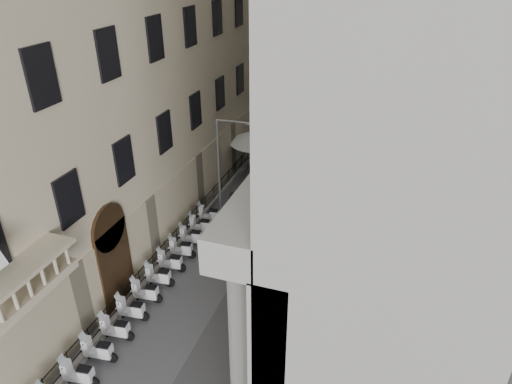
# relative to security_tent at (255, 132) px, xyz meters

# --- Properties ---
(iron_fence) EXTENTS (0.30, 28.00, 1.40)m
(iron_fence) POSITION_rel_security_tent_xyz_m (-0.70, -11.55, -3.03)
(iron_fence) COLOR black
(iron_fence) RESTS_ON ground
(blue_awning) EXTENTS (1.60, 3.00, 3.00)m
(blue_awning) POSITION_rel_security_tent_xyz_m (7.75, -3.55, -3.03)
(blue_awning) COLOR navy
(blue_awning) RESTS_ON ground
(scooter_3) EXTENTS (1.46, 0.74, 1.50)m
(scooter_3) POSITION_rel_security_tent_xyz_m (0.00, -22.53, -3.03)
(scooter_3) COLOR white
(scooter_3) RESTS_ON ground
(scooter_4) EXTENTS (1.46, 0.74, 1.50)m
(scooter_4) POSITION_rel_security_tent_xyz_m (0.00, -21.21, -3.03)
(scooter_4) COLOR white
(scooter_4) RESTS_ON ground
(scooter_5) EXTENTS (1.46, 0.74, 1.50)m
(scooter_5) POSITION_rel_security_tent_xyz_m (0.00, -19.88, -3.03)
(scooter_5) COLOR white
(scooter_5) RESTS_ON ground
(scooter_6) EXTENTS (1.46, 0.74, 1.50)m
(scooter_6) POSITION_rel_security_tent_xyz_m (0.00, -18.55, -3.03)
(scooter_6) COLOR white
(scooter_6) RESTS_ON ground
(scooter_7) EXTENTS (1.46, 0.74, 1.50)m
(scooter_7) POSITION_rel_security_tent_xyz_m (0.00, -17.23, -3.03)
(scooter_7) COLOR white
(scooter_7) RESTS_ON ground
(scooter_8) EXTENTS (1.46, 0.74, 1.50)m
(scooter_8) POSITION_rel_security_tent_xyz_m (0.00, -15.90, -3.03)
(scooter_8) COLOR white
(scooter_8) RESTS_ON ground
(scooter_9) EXTENTS (1.46, 0.74, 1.50)m
(scooter_9) POSITION_rel_security_tent_xyz_m (0.00, -14.57, -3.03)
(scooter_9) COLOR white
(scooter_9) RESTS_ON ground
(scooter_10) EXTENTS (1.46, 0.74, 1.50)m
(scooter_10) POSITION_rel_security_tent_xyz_m (0.00, -13.25, -3.03)
(scooter_10) COLOR white
(scooter_10) RESTS_ON ground
(scooter_11) EXTENTS (1.46, 0.74, 1.50)m
(scooter_11) POSITION_rel_security_tent_xyz_m (0.00, -11.92, -3.03)
(scooter_11) COLOR white
(scooter_11) RESTS_ON ground
(scooter_12) EXTENTS (1.46, 0.74, 1.50)m
(scooter_12) POSITION_rel_security_tent_xyz_m (0.00, -10.59, -3.03)
(scooter_12) COLOR white
(scooter_12) RESTS_ON ground
(scooter_13) EXTENTS (1.46, 0.74, 1.50)m
(scooter_13) POSITION_rel_security_tent_xyz_m (0.00, -9.27, -3.03)
(scooter_13) COLOR white
(scooter_13) RESTS_ON ground
(barrier_2) EXTENTS (0.60, 2.40, 1.10)m
(barrier_2) POSITION_rel_security_tent_xyz_m (7.10, -18.46, -3.03)
(barrier_2) COLOR #989A9F
(barrier_2) RESTS_ON ground
(barrier_3) EXTENTS (0.60, 2.40, 1.10)m
(barrier_3) POSITION_rel_security_tent_xyz_m (7.10, -15.96, -3.03)
(barrier_3) COLOR #989A9F
(barrier_3) RESTS_ON ground
(barrier_4) EXTENTS (0.60, 2.40, 1.10)m
(barrier_4) POSITION_rel_security_tent_xyz_m (7.10, -13.46, -3.03)
(barrier_4) COLOR #989A9F
(barrier_4) RESTS_ON ground
(barrier_5) EXTENTS (0.60, 2.40, 1.10)m
(barrier_5) POSITION_rel_security_tent_xyz_m (7.10, -10.96, -3.03)
(barrier_5) COLOR #989A9F
(barrier_5) RESTS_ON ground
(barrier_6) EXTENTS (0.60, 2.40, 1.10)m
(barrier_6) POSITION_rel_security_tent_xyz_m (7.10, -8.46, -3.03)
(barrier_6) COLOR #989A9F
(barrier_6) RESTS_ON ground
(barrier_7) EXTENTS (0.60, 2.40, 1.10)m
(barrier_7) POSITION_rel_security_tent_xyz_m (7.10, -5.96, -3.03)
(barrier_7) COLOR #989A9F
(barrier_7) RESTS_ON ground
(security_tent) EXTENTS (4.46, 4.46, 3.62)m
(security_tent) POSITION_rel_security_tent_xyz_m (0.00, 0.00, 0.00)
(security_tent) COLOR white
(security_tent) RESTS_ON ground
(street_lamp) EXTENTS (2.34, 0.25, 7.15)m
(street_lamp) POSITION_rel_security_tent_xyz_m (0.95, -8.96, 1.18)
(street_lamp) COLOR gray
(street_lamp) RESTS_ON ground
(info_kiosk) EXTENTS (0.45, 0.82, 1.67)m
(info_kiosk) POSITION_rel_security_tent_xyz_m (1.11, -8.08, -2.19)
(info_kiosk) COLOR black
(info_kiosk) RESTS_ON ground
(pedestrian_a) EXTENTS (0.81, 0.64, 1.97)m
(pedestrian_a) POSITION_rel_security_tent_xyz_m (2.52, -7.06, -2.04)
(pedestrian_a) COLOR black
(pedestrian_a) RESTS_ON ground
(pedestrian_b) EXTENTS (0.78, 0.62, 1.56)m
(pedestrian_b) POSITION_rel_security_tent_xyz_m (5.53, 2.14, -2.25)
(pedestrian_b) COLOR black
(pedestrian_b) RESTS_ON ground
(pedestrian_c) EXTENTS (0.96, 0.89, 1.65)m
(pedestrian_c) POSITION_rel_security_tent_xyz_m (4.24, -0.19, -2.20)
(pedestrian_c) COLOR black
(pedestrian_c) RESTS_ON ground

